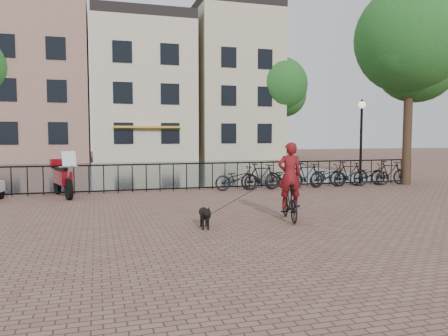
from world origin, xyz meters
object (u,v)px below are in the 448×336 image
object	(u,v)px
lamp_post	(361,127)
dog	(205,217)
cyclist	(290,186)
motorcycle	(62,173)

from	to	relation	value
lamp_post	dog	size ratio (longest dim) A/B	4.39
cyclist	dog	world-z (taller)	cyclist
lamp_post	cyclist	distance (m)	8.61
lamp_post	cyclist	world-z (taller)	lamp_post
dog	motorcycle	bearing A→B (deg)	125.62
lamp_post	motorcycle	size ratio (longest dim) A/B	1.50
lamp_post	motorcycle	distance (m)	11.65
lamp_post	cyclist	xyz separation A→B (m)	(-5.96, -6.02, -1.54)
cyclist	dog	size ratio (longest dim) A/B	2.81
dog	lamp_post	bearing A→B (deg)	44.48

